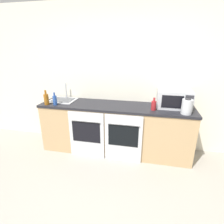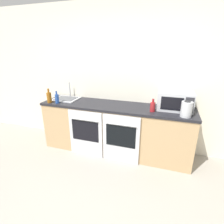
{
  "view_description": "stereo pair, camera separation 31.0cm",
  "coord_description": "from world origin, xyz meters",
  "views": [
    {
      "loc": [
        0.55,
        -1.18,
        1.83
      ],
      "look_at": [
        -0.06,
        1.66,
        0.76
      ],
      "focal_mm": 28.0,
      "sensor_mm": 36.0,
      "label": 1
    },
    {
      "loc": [
        0.85,
        -1.1,
        1.83
      ],
      "look_at": [
        -0.06,
        1.66,
        0.76
      ],
      "focal_mm": 28.0,
      "sensor_mm": 36.0,
      "label": 2
    }
  ],
  "objects": [
    {
      "name": "wall_back",
      "position": [
        0.0,
        2.0,
        1.3
      ],
      "size": [
        10.0,
        0.06,
        2.6
      ],
      "color": "silver",
      "rests_on": "ground_plane"
    },
    {
      "name": "counter_back",
      "position": [
        0.0,
        1.66,
        0.45
      ],
      "size": [
        2.67,
        0.64,
        0.9
      ],
      "color": "tan",
      "rests_on": "ground_plane"
    },
    {
      "name": "bottle_red",
      "position": [
        0.65,
        1.54,
        0.98
      ],
      "size": [
        0.08,
        0.08,
        0.2
      ],
      "color": "maroon",
      "rests_on": "counter_back"
    },
    {
      "name": "oven_right",
      "position": [
        0.2,
        1.34,
        0.43
      ],
      "size": [
        0.62,
        0.06,
        0.84
      ],
      "color": "silver",
      "rests_on": "ground_plane"
    },
    {
      "name": "kettle",
      "position": [
        1.13,
        1.47,
        1.01
      ],
      "size": [
        0.16,
        0.16,
        0.24
      ],
      "color": "#B7BABF",
      "rests_on": "counter_back"
    },
    {
      "name": "microwave",
      "position": [
        0.97,
        1.75,
        1.04
      ],
      "size": [
        0.54,
        0.39,
        0.29
      ],
      "color": "#B7BABF",
      "rests_on": "counter_back"
    },
    {
      "name": "bottle_blue",
      "position": [
        -1.03,
        1.45,
        0.98
      ],
      "size": [
        0.07,
        0.07,
        0.22
      ],
      "color": "#234793",
      "rests_on": "counter_back"
    },
    {
      "name": "sink",
      "position": [
        -1.02,
        1.72,
        0.91
      ],
      "size": [
        0.47,
        0.42,
        0.3
      ],
      "color": "#A8AAAF",
      "rests_on": "counter_back"
    },
    {
      "name": "oven_left",
      "position": [
        -0.44,
        1.34,
        0.43
      ],
      "size": [
        0.62,
        0.06,
        0.84
      ],
      "color": "silver",
      "rests_on": "ground_plane"
    },
    {
      "name": "bottle_amber",
      "position": [
        -1.18,
        1.43,
        1.0
      ],
      "size": [
        0.08,
        0.08,
        0.26
      ],
      "color": "#8C5114",
      "rests_on": "counter_back"
    }
  ]
}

